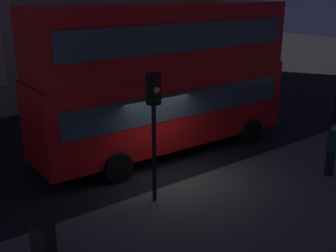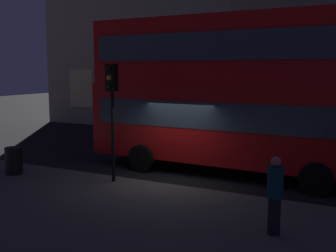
{
  "view_description": "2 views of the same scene",
  "coord_description": "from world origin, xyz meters",
  "px_view_note": "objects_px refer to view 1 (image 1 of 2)",
  "views": [
    {
      "loc": [
        -7.52,
        -9.89,
        5.95
      ],
      "look_at": [
        0.7,
        1.11,
        1.35
      ],
      "focal_mm": 44.59,
      "sensor_mm": 36.0,
      "label": 1
    },
    {
      "loc": [
        5.97,
        -11.76,
        3.66
      ],
      "look_at": [
        -0.3,
        0.47,
        1.77
      ],
      "focal_mm": 44.37,
      "sensor_mm": 36.0,
      "label": 2
    }
  ],
  "objects_px": {
    "double_decker_bus": "(164,73)",
    "litter_bin": "(43,242)",
    "traffic_light_near_kerb": "(154,111)",
    "pedestrian": "(331,149)"
  },
  "relations": [
    {
      "from": "double_decker_bus",
      "to": "litter_bin",
      "type": "relative_size",
      "value": 10.89
    },
    {
      "from": "pedestrian",
      "to": "traffic_light_near_kerb",
      "type": "bearing_deg",
      "value": 157.65
    },
    {
      "from": "traffic_light_near_kerb",
      "to": "pedestrian",
      "type": "height_order",
      "value": "traffic_light_near_kerb"
    },
    {
      "from": "double_decker_bus",
      "to": "litter_bin",
      "type": "xyz_separation_m",
      "value": [
        -6.17,
        -3.9,
        -2.43
      ]
    },
    {
      "from": "double_decker_bus",
      "to": "traffic_light_near_kerb",
      "type": "bearing_deg",
      "value": -128.3
    },
    {
      "from": "traffic_light_near_kerb",
      "to": "pedestrian",
      "type": "distance_m",
      "value": 6.13
    },
    {
      "from": "traffic_light_near_kerb",
      "to": "litter_bin",
      "type": "height_order",
      "value": "traffic_light_near_kerb"
    },
    {
      "from": "traffic_light_near_kerb",
      "to": "pedestrian",
      "type": "relative_size",
      "value": 2.16
    },
    {
      "from": "double_decker_bus",
      "to": "traffic_light_near_kerb",
      "type": "relative_size",
      "value": 2.68
    },
    {
      "from": "double_decker_bus",
      "to": "litter_bin",
      "type": "bearing_deg",
      "value": -146.17
    }
  ]
}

